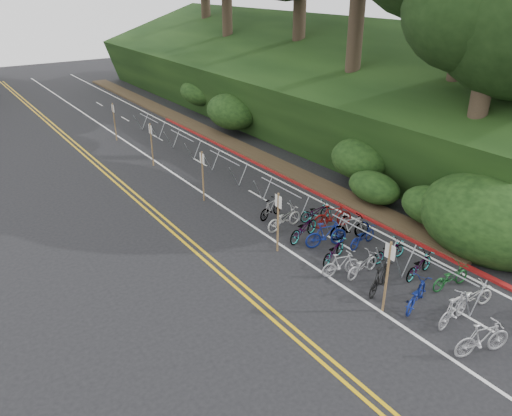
# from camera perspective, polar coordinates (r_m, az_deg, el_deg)

# --- Properties ---
(ground) EXTENTS (120.00, 120.00, 0.00)m
(ground) POSITION_cam_1_polar(r_m,az_deg,el_deg) (16.51, 11.38, -12.53)
(ground) COLOR black
(ground) RESTS_ON ground
(road_markings) EXTENTS (7.47, 80.00, 0.01)m
(road_markings) POSITION_cam_1_polar(r_m,az_deg,el_deg) (23.76, -4.84, 0.18)
(road_markings) COLOR gold
(road_markings) RESTS_ON ground
(red_curb) EXTENTS (0.25, 28.00, 0.10)m
(red_curb) POSITION_cam_1_polar(r_m,az_deg,el_deg) (27.78, 2.28, 4.09)
(red_curb) COLOR maroon
(red_curb) RESTS_ON ground
(embankment) EXTENTS (14.30, 48.14, 9.11)m
(embankment) POSITION_cam_1_polar(r_m,az_deg,el_deg) (36.73, 5.00, 13.26)
(embankment) COLOR black
(embankment) RESTS_ON ground
(bike_rack_front) EXTENTS (1.17, 2.98, 1.23)m
(bike_rack_front) POSITION_cam_1_polar(r_m,az_deg,el_deg) (17.84, 20.01, -7.12)
(bike_rack_front) COLOR #90949C
(bike_rack_front) RESTS_ON ground
(bike_racks_rest) EXTENTS (1.14, 23.00, 1.17)m
(bike_racks_rest) POSITION_cam_1_polar(r_m,az_deg,el_deg) (26.87, -3.62, 5.16)
(bike_racks_rest) COLOR #90949C
(bike_racks_rest) RESTS_ON ground
(signpost_near) EXTENTS (0.08, 0.40, 2.56)m
(signpost_near) POSITION_cam_1_polar(r_m,az_deg,el_deg) (16.34, 14.79, -7.14)
(signpost_near) COLOR brown
(signpost_near) RESTS_ON ground
(signposts_rest) EXTENTS (0.08, 18.40, 2.50)m
(signposts_rest) POSITION_cam_1_polar(r_m,az_deg,el_deg) (26.47, -9.26, 5.88)
(signposts_rest) COLOR brown
(signposts_rest) RESTS_ON ground
(bike_front) EXTENTS (0.79, 1.57, 0.91)m
(bike_front) POSITION_cam_1_polar(r_m,az_deg,el_deg) (18.42, 9.67, -6.34)
(bike_front) COLOR #9E9EA3
(bike_front) RESTS_ON ground
(bike_valet) EXTENTS (3.38, 12.47, 1.10)m
(bike_valet) POSITION_cam_1_polar(r_m,az_deg,el_deg) (19.23, 12.99, -5.15)
(bike_valet) COLOR #9E9EA3
(bike_valet) RESTS_ON ground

